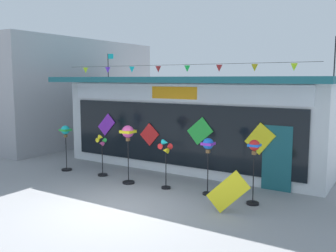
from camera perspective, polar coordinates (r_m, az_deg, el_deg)
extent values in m
plane|color=gray|center=(10.22, -7.70, -12.28)|extent=(80.00, 80.00, 0.00)
cube|color=silver|center=(14.98, 5.05, 0.42)|extent=(10.11, 4.03, 3.26)
cube|color=#195660|center=(14.40, 4.16, 7.06)|extent=(10.51, 5.09, 0.20)
cube|color=silver|center=(13.09, 0.99, 5.07)|extent=(9.30, 0.08, 0.61)
cube|color=orange|center=(13.06, 0.92, 5.07)|extent=(1.82, 0.04, 0.42)
cube|color=black|center=(13.23, 1.00, -1.30)|extent=(9.09, 0.06, 2.18)
cube|color=#195660|center=(11.87, 16.23, -4.74)|extent=(0.90, 0.07, 2.00)
cube|color=purple|center=(15.00, -9.33, 0.21)|extent=(0.89, 0.03, 0.90)
cube|color=red|center=(13.75, -2.83, -1.30)|extent=(0.85, 0.03, 0.85)
cube|color=green|center=(12.65, 4.88, -0.77)|extent=(0.98, 0.03, 0.97)
cube|color=yellow|center=(11.87, 13.79, -1.89)|extent=(0.98, 0.03, 1.01)
cylinder|color=black|center=(12.97, 0.67, 9.28)|extent=(9.70, 0.01, 0.01)
cone|color=yellow|center=(15.48, -12.41, 8.26)|extent=(0.20, 0.20, 0.22)
cone|color=purple|center=(14.69, -9.14, 8.40)|extent=(0.20, 0.20, 0.22)
cone|color=#19B7BC|center=(13.95, -5.51, 8.52)|extent=(0.20, 0.20, 0.22)
cone|color=red|center=(13.28, -1.49, 8.62)|extent=(0.20, 0.20, 0.22)
cone|color=green|center=(12.67, 2.94, 8.68)|extent=(0.20, 0.20, 0.22)
cone|color=red|center=(12.14, 7.78, 8.69)|extent=(0.20, 0.20, 0.22)
cone|color=orange|center=(11.71, 13.03, 8.63)|extent=(0.20, 0.20, 0.22)
cone|color=yellow|center=(11.38, 18.62, 8.48)|extent=(0.20, 0.20, 0.22)
cylinder|color=black|center=(17.60, -9.09, 9.07)|extent=(0.04, 0.04, 1.06)
cube|color=#19B7BC|center=(17.51, -8.72, 10.43)|extent=(0.32, 0.02, 0.22)
cylinder|color=black|center=(13.41, 24.04, 9.64)|extent=(0.04, 0.04, 1.29)
cylinder|color=black|center=(14.56, -15.14, -6.41)|extent=(0.38, 0.38, 0.06)
cylinder|color=black|center=(14.42, -15.22, -3.90)|extent=(0.03, 0.03, 1.36)
sphere|color=#19B7BC|center=(14.29, -15.33, -0.58)|extent=(0.33, 0.33, 0.33)
cube|color=green|center=(14.29, -15.33, -0.58)|extent=(0.33, 0.33, 0.07)
cube|color=brown|center=(14.32, -15.30, -1.46)|extent=(0.10, 0.10, 0.10)
cylinder|color=black|center=(13.52, -9.90, -7.32)|extent=(0.34, 0.34, 0.06)
cylinder|color=black|center=(13.38, -9.96, -4.81)|extent=(0.03, 0.03, 1.27)
cylinder|color=black|center=(13.24, -10.13, -2.15)|extent=(0.06, 0.04, 0.06)
cone|color=green|center=(13.17, -9.78, -2.19)|extent=(0.16, 0.17, 0.16)
cone|color=yellow|center=(13.22, -10.14, -1.68)|extent=(0.17, 0.16, 0.16)
cone|color=yellow|center=(13.31, -10.48, -2.10)|extent=(0.16, 0.17, 0.16)
cone|color=#EA4CA3|center=(13.26, -10.12, -2.61)|extent=(0.17, 0.16, 0.16)
cylinder|color=black|center=(12.46, -6.01, -8.52)|extent=(0.40, 0.40, 0.06)
cylinder|color=black|center=(12.28, -6.06, -5.25)|extent=(0.03, 0.03, 1.51)
sphere|color=#EA4CA3|center=(12.11, -6.12, -0.84)|extent=(0.39, 0.39, 0.39)
cube|color=yellow|center=(12.11, -6.12, -0.84)|extent=(0.40, 0.40, 0.09)
cube|color=brown|center=(12.15, -6.10, -2.04)|extent=(0.10, 0.10, 0.10)
cylinder|color=black|center=(11.83, -0.31, -9.34)|extent=(0.29, 0.29, 0.06)
cylinder|color=black|center=(11.66, -0.31, -6.32)|extent=(0.03, 0.03, 1.34)
cylinder|color=black|center=(11.49, -0.42, -3.11)|extent=(0.06, 0.04, 0.06)
cone|color=red|center=(11.42, 0.10, -3.17)|extent=(0.18, 0.19, 0.18)
cone|color=#19B7BC|center=(11.47, -0.42, -2.50)|extent=(0.19, 0.18, 0.18)
cone|color=red|center=(11.55, -0.95, -3.05)|extent=(0.18, 0.19, 0.18)
cone|color=yellow|center=(11.51, -0.42, -3.72)|extent=(0.19, 0.18, 0.18)
cylinder|color=black|center=(11.30, 6.02, -10.18)|extent=(0.29, 0.29, 0.06)
cylinder|color=black|center=(11.12, 6.07, -6.98)|extent=(0.03, 0.03, 1.36)
sphere|color=blue|center=(10.94, 6.12, -2.69)|extent=(0.33, 0.33, 0.33)
cube|color=purple|center=(10.94, 6.12, -2.69)|extent=(0.33, 0.33, 0.07)
cube|color=brown|center=(10.99, 6.11, -3.84)|extent=(0.10, 0.10, 0.10)
cylinder|color=black|center=(10.67, 12.74, -11.38)|extent=(0.34, 0.34, 0.06)
cylinder|color=black|center=(10.47, 12.85, -7.67)|extent=(0.03, 0.03, 1.49)
sphere|color=red|center=(10.28, 12.99, -2.86)|extent=(0.29, 0.29, 0.29)
cube|color=blue|center=(10.28, 12.99, -2.86)|extent=(0.30, 0.30, 0.06)
cube|color=brown|center=(10.31, 12.96, -3.99)|extent=(0.10, 0.10, 0.10)
cube|color=yellow|center=(9.76, 9.12, -9.83)|extent=(1.11, 0.28, 1.11)
cube|color=#99999E|center=(22.43, -17.84, 5.06)|extent=(7.43, 9.69, 5.37)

